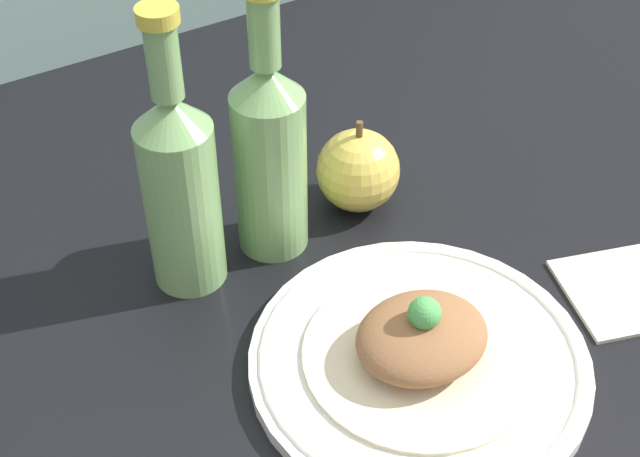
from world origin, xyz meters
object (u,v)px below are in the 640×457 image
plated_food (421,341)px  apple (358,170)px  cider_bottle_right (270,152)px  plate (419,360)px  cider_bottle_left (180,184)px

plated_food → apple: size_ratio=1.97×
plated_food → cider_bottle_right: 21.33cm
plate → plated_food: plated_food is taller
apple → plated_food: bearing=-110.1°
plated_food → cider_bottle_left: size_ratio=0.72×
plated_food → cider_bottle_right: bearing=96.9°
plated_food → cider_bottle_left: bearing=119.0°
plated_food → cider_bottle_right: cider_bottle_right is taller
cider_bottle_right → plate: bearing=-83.1°
cider_bottle_left → plated_food: bearing=-61.0°
plate → cider_bottle_right: cider_bottle_right is taller
cider_bottle_right → apple: bearing=2.5°
plate → cider_bottle_right: (-2.40, 19.94, 9.58)cm
cider_bottle_left → apple: size_ratio=2.73×
apple → plate: bearing=-110.1°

